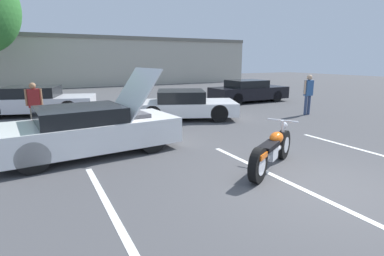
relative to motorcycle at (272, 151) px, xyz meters
name	(u,v)px	position (x,y,z in m)	size (l,w,h in m)	color
ground_plane	(320,188)	(0.12, -1.19, -0.41)	(80.00, 80.00, 0.00)	#474749
parking_stripe_foreground	(114,217)	(-3.52, -0.46, -0.41)	(0.12, 4.59, 0.01)	white
parking_stripe_middle	(279,178)	(-0.21, -0.46, -0.41)	(0.12, 4.59, 0.01)	white
parking_stripe_back	(377,154)	(3.09, -0.46, -0.41)	(0.12, 4.59, 0.01)	white
far_building	(86,60)	(0.12, 24.48, 1.93)	(32.00, 4.20, 4.40)	#B2AD9E
motorcycle	(272,151)	(0.00, 0.00, 0.00)	(2.16, 1.34, 0.98)	black
show_car_hood_open	(89,130)	(-3.26, 3.03, 0.20)	(4.50, 2.20, 2.10)	white
parked_car_right_row	(248,91)	(6.34, 8.86, 0.18)	(4.40, 1.85, 1.22)	black
parked_car_left_row	(36,101)	(-4.34, 9.81, 0.18)	(4.99, 3.22, 1.21)	silver
parked_car_mid_row	(184,105)	(0.90, 6.07, 0.14)	(4.47, 3.39, 1.14)	white
spectator_near_motorcycle	(308,91)	(5.97, 4.34, 0.61)	(0.52, 0.22, 1.71)	#38476B
spectator_by_show_car	(34,102)	(-4.42, 6.59, 0.53)	(0.52, 0.21, 1.59)	gray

